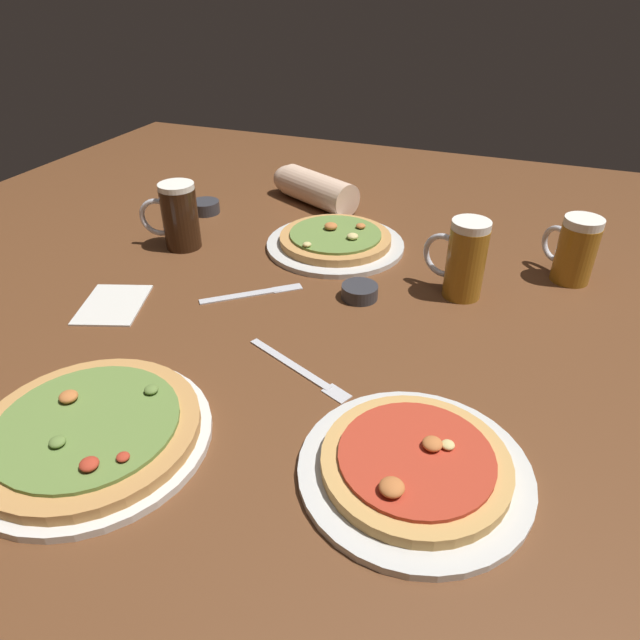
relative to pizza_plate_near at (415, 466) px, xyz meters
name	(u,v)px	position (x,y,z in m)	size (l,w,h in m)	color
ground_plane	(320,336)	(-0.24, 0.28, -0.03)	(2.40, 2.40, 0.03)	brown
pizza_plate_near	(415,466)	(0.00, 0.00, 0.00)	(0.31, 0.31, 0.05)	silver
pizza_plate_far	(335,241)	(-0.33, 0.61, 0.00)	(0.32, 0.32, 0.05)	silver
pizza_plate_side	(90,432)	(-0.44, -0.10, 0.00)	(0.34, 0.34, 0.05)	silver
beer_mug_dark	(178,216)	(-0.67, 0.49, 0.06)	(0.14, 0.08, 0.15)	black
beer_mug_amber	(464,259)	(-0.02, 0.50, 0.06)	(0.13, 0.08, 0.16)	#9E6619
beer_mug_pale	(575,250)	(0.18, 0.65, 0.05)	(0.11, 0.11, 0.14)	#9E6619
ramekin_sauce	(360,292)	(-0.21, 0.41, 0.00)	(0.07, 0.07, 0.03)	#333338
ramekin_butter	(205,207)	(-0.73, 0.69, 0.00)	(0.08, 0.08, 0.03)	#333338
napkin_folded	(113,304)	(-0.65, 0.21, -0.01)	(0.12, 0.15, 0.01)	silver
knife_right	(252,293)	(-0.41, 0.34, -0.01)	(0.17, 0.15, 0.01)	silver
fork_spare	(299,369)	(-0.23, 0.15, -0.01)	(0.21, 0.11, 0.01)	silver
diner_arm	(311,187)	(-0.49, 0.86, 0.03)	(0.28, 0.18, 0.09)	beige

